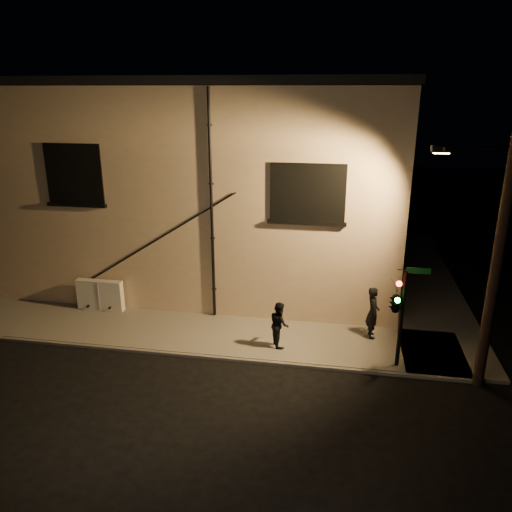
% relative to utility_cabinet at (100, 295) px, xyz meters
% --- Properties ---
extents(ground, '(90.00, 90.00, 0.00)m').
position_rel_utility_cabinet_xyz_m(ground, '(6.33, -2.70, -0.73)').
color(ground, black).
extents(sidewalk, '(21.00, 16.00, 0.12)m').
position_rel_utility_cabinet_xyz_m(sidewalk, '(7.56, 1.69, -0.67)').
color(sidewalk, slate).
rests_on(sidewalk, ground).
extents(building, '(16.20, 12.23, 8.80)m').
position_rel_utility_cabinet_xyz_m(building, '(3.33, 6.29, 3.68)').
color(building, beige).
rests_on(building, ground).
extents(utility_cabinet, '(1.84, 0.31, 1.21)m').
position_rel_utility_cabinet_xyz_m(utility_cabinet, '(0.00, 0.00, 0.00)').
color(utility_cabinet, white).
rests_on(utility_cabinet, sidewalk).
extents(pedestrian_a, '(0.52, 0.72, 1.84)m').
position_rel_utility_cabinet_xyz_m(pedestrian_a, '(10.37, -0.49, 0.32)').
color(pedestrian_a, black).
rests_on(pedestrian_a, sidewalk).
extents(pedestrian_b, '(0.84, 0.93, 1.55)m').
position_rel_utility_cabinet_xyz_m(pedestrian_b, '(7.27, -1.65, 0.17)').
color(pedestrian_b, black).
rests_on(pedestrian_b, sidewalk).
extents(traffic_signal, '(1.21, 1.92, 3.27)m').
position_rel_utility_cabinet_xyz_m(traffic_signal, '(10.88, -2.41, 1.59)').
color(traffic_signal, black).
rests_on(traffic_signal, sidewalk).
extents(streetlamp_pole, '(2.03, 1.39, 7.37)m').
position_rel_utility_cabinet_xyz_m(streetlamp_pole, '(13.30, -2.75, 3.18)').
color(streetlamp_pole, black).
rests_on(streetlamp_pole, ground).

